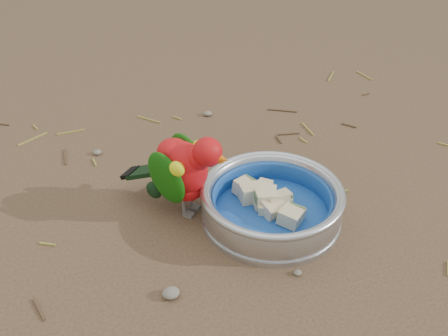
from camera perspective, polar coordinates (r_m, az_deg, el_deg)
name	(u,v)px	position (r m, az deg, el deg)	size (l,w,h in m)	color
ground	(262,198)	(0.87, 4.33, -3.42)	(60.00, 60.00, 0.00)	brown
food_bowl	(271,215)	(0.82, 5.38, -5.37)	(0.23, 0.23, 0.02)	#B2B2BA
bowl_wall	(272,200)	(0.80, 5.49, -3.71)	(0.23, 0.23, 0.04)	#B2B2BA
fruit_wedges	(272,204)	(0.81, 5.46, -4.11)	(0.14, 0.14, 0.03)	beige
lory_parrot	(184,175)	(0.80, -4.62, -0.76)	(0.09, 0.18, 0.14)	red
ground_debris	(249,167)	(0.94, 2.90, 0.09)	(0.90, 0.80, 0.01)	olive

